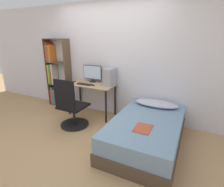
% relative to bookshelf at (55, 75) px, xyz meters
% --- Properties ---
extents(ground_plane, '(14.00, 14.00, 0.00)m').
position_rel_bookshelf_xyz_m(ground_plane, '(1.54, -1.27, -0.81)').
color(ground_plane, tan).
extents(wall_back, '(8.00, 0.05, 2.50)m').
position_rel_bookshelf_xyz_m(wall_back, '(1.54, 0.16, 0.44)').
color(wall_back, silver).
rests_on(wall_back, ground_plane).
extents(desk, '(1.10, 0.56, 0.75)m').
position_rel_bookshelf_xyz_m(desk, '(1.20, -0.15, -0.19)').
color(desk, tan).
rests_on(desk, ground_plane).
extents(bookshelf, '(0.64, 0.26, 1.73)m').
position_rel_bookshelf_xyz_m(bookshelf, '(0.00, 0.00, 0.00)').
color(bookshelf, brown).
rests_on(bookshelf, ground_plane).
extents(office_chair, '(0.58, 0.58, 1.02)m').
position_rel_bookshelf_xyz_m(office_chair, '(1.16, -0.84, -0.44)').
color(office_chair, black).
rests_on(office_chair, ground_plane).
extents(bed, '(1.10, 1.81, 0.47)m').
position_rel_bookshelf_xyz_m(bed, '(2.69, -0.77, -0.58)').
color(bed, '#4C3D2D').
rests_on(bed, ground_plane).
extents(pillow, '(0.84, 0.36, 0.11)m').
position_rel_bookshelf_xyz_m(pillow, '(2.69, -0.13, -0.29)').
color(pillow, '#B2B7C6').
rests_on(pillow, bed).
extents(magazine, '(0.24, 0.32, 0.01)m').
position_rel_bookshelf_xyz_m(magazine, '(2.72, -1.11, -0.34)').
color(magazine, '#B24C2D').
rests_on(magazine, bed).
extents(monitor, '(0.48, 0.16, 0.39)m').
position_rel_bookshelf_xyz_m(monitor, '(1.13, 0.03, 0.15)').
color(monitor, black).
rests_on(monitor, desk).
extents(keyboard, '(0.36, 0.12, 0.02)m').
position_rel_bookshelf_xyz_m(keyboard, '(1.10, -0.26, -0.05)').
color(keyboard, black).
rests_on(keyboard, desk).
extents(pc_tower, '(0.19, 0.34, 0.38)m').
position_rel_bookshelf_xyz_m(pc_tower, '(1.64, -0.06, 0.12)').
color(pc_tower, '#99999E').
rests_on(pc_tower, desk).
extents(mouse, '(0.06, 0.09, 0.02)m').
position_rel_bookshelf_xyz_m(mouse, '(1.33, -0.26, -0.05)').
color(mouse, black).
rests_on(mouse, desk).
extents(phone, '(0.07, 0.14, 0.01)m').
position_rel_bookshelf_xyz_m(phone, '(0.74, -0.19, -0.06)').
color(phone, black).
rests_on(phone, desk).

